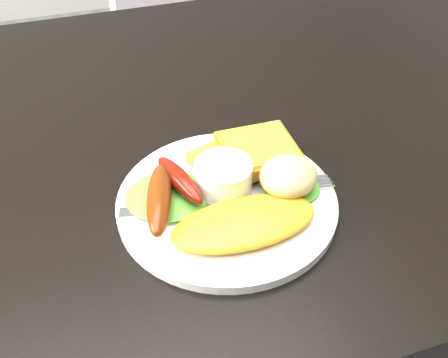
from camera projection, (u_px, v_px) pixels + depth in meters
The scene contains 13 objects.
dining_table at pixel (213, 129), 0.74m from camera, with size 1.20×0.80×0.04m, color black.
dining_chair at pixel (184, 46), 1.53m from camera, with size 0.39×0.39×0.05m, color tan.
plate at pixel (227, 202), 0.59m from camera, with size 0.25×0.25×0.01m, color white.
lettuce_left at pixel (168, 196), 0.58m from camera, with size 0.09×0.09×0.01m, color #49841B.
lettuce_right at pixel (291, 187), 0.59m from camera, with size 0.07×0.06×0.01m, color #439519.
omelette at pixel (244, 223), 0.54m from camera, with size 0.16×0.07×0.02m, color #F5AC2A.
sausage_a at pixel (159, 198), 0.55m from camera, with size 0.03×0.11×0.03m, color brown.
sausage_b at pixel (180, 180), 0.58m from camera, with size 0.02×0.09×0.02m, color #62100E.
ramekin at pixel (223, 178), 0.58m from camera, with size 0.07×0.07×0.04m, color white.
toast_a at pixel (233, 162), 0.62m from camera, with size 0.08×0.08×0.01m, color olive.
toast_b at pixel (259, 151), 0.62m from camera, with size 0.09×0.09×0.01m, color brown.
potato_salad at pixel (288, 176), 0.58m from camera, with size 0.07×0.06×0.04m, color beige.
fork at pixel (203, 208), 0.57m from camera, with size 0.18×0.01×0.00m, color #ADAFB7.
Camera 1 is at (-0.17, -0.58, 1.16)m, focal length 42.00 mm.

